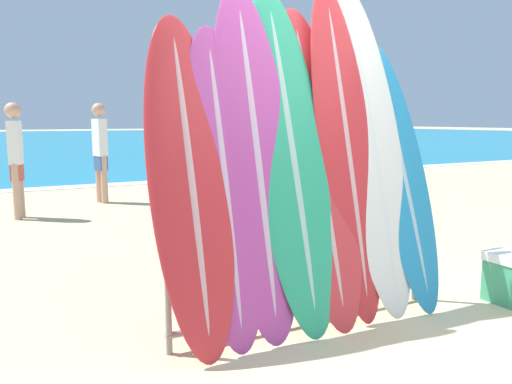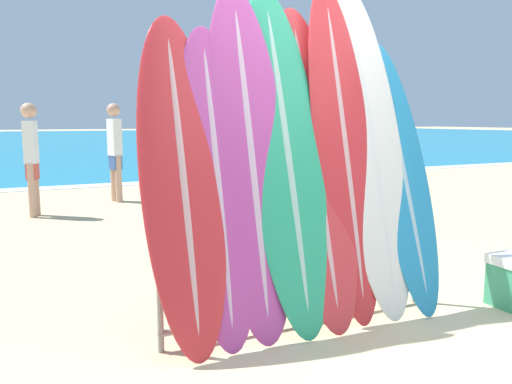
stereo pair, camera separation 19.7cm
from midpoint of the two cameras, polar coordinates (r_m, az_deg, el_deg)
name	(u,v)px [view 2 (the right image)]	position (r m, az deg, el deg)	size (l,w,h in m)	color
ground_plane	(409,357)	(3.41, 18.79, -17.44)	(160.00, 160.00, 0.00)	#CCB789
ocean_water	(53,139)	(40.76, -22.06, 5.61)	(120.00, 60.00, 0.01)	teal
surfboard_rack	(304,263)	(3.57, 7.09, -8.03)	(2.11, 0.04, 0.83)	gray
surfboard_slot_0	(182,182)	(3.11, -6.66, 1.08)	(0.53, 0.69, 2.13)	red
surfboard_slot_1	(217,185)	(3.19, -2.70, 0.78)	(0.50, 0.59, 2.07)	#B23D8E
surfboard_slot_2	(250,160)	(3.31, 1.06, 3.66)	(0.57, 0.66, 2.37)	#B23D8E
surfboard_slot_3	(286,156)	(3.45, 5.05, 4.09)	(0.59, 0.81, 2.41)	#289E70
surfboard_slot_4	(314,163)	(3.58, 8.25, 3.25)	(0.58, 0.80, 2.29)	red
surfboard_slot_5	(344,150)	(3.71, 11.50, 4.78)	(0.50, 0.70, 2.47)	red
surfboard_slot_6	(370,146)	(3.88, 14.35, 5.08)	(0.59, 0.80, 2.51)	silver
surfboard_slot_7	(402,174)	(4.04, 17.69, 1.99)	(0.49, 0.79, 2.08)	teal
person_near_water	(31,155)	(8.13, -23.66, 3.87)	(0.23, 0.28, 1.70)	tan
person_mid_beach	(215,166)	(6.06, -3.83, 2.96)	(0.22, 0.27, 1.64)	#A87A5B
person_far_left	(115,148)	(9.16, -15.23, 4.82)	(0.23, 0.29, 1.74)	tan
person_far_right	(289,170)	(6.24, 4.74, 2.49)	(0.26, 0.20, 1.52)	beige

